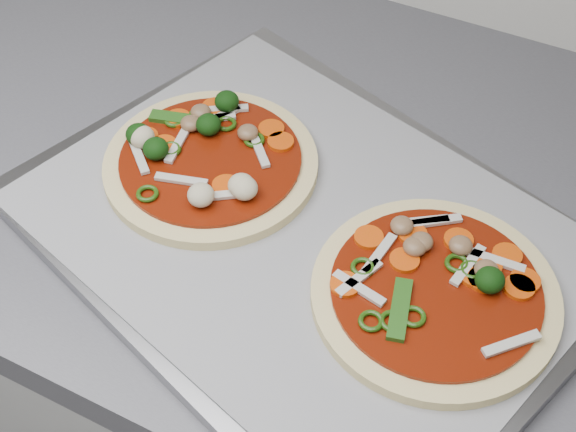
% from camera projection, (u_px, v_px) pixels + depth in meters
% --- Properties ---
extents(base_cabinet, '(3.60, 0.60, 0.86)m').
position_uv_depth(base_cabinet, '(98.00, 311.00, 1.23)').
color(base_cabinet, beige).
rests_on(base_cabinet, ground).
extents(countertop, '(3.60, 0.60, 0.04)m').
position_uv_depth(countertop, '(27.00, 80.00, 0.89)').
color(countertop, '#59585F').
rests_on(countertop, base_cabinet).
extents(baking_tray, '(0.58, 0.50, 0.02)m').
position_uv_depth(baking_tray, '(304.00, 235.00, 0.71)').
color(baking_tray, gray).
rests_on(baking_tray, countertop).
extents(parchment, '(0.54, 0.46, 0.00)m').
position_uv_depth(parchment, '(304.00, 228.00, 0.70)').
color(parchment, '#99989D').
rests_on(parchment, baking_tray).
extents(pizza_left, '(0.23, 0.23, 0.03)m').
position_uv_depth(pizza_left, '(208.00, 159.00, 0.74)').
color(pizza_left, beige).
rests_on(pizza_left, parchment).
extents(pizza_right, '(0.21, 0.21, 0.03)m').
position_uv_depth(pizza_right, '(436.00, 290.00, 0.65)').
color(pizza_right, beige).
rests_on(pizza_right, parchment).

